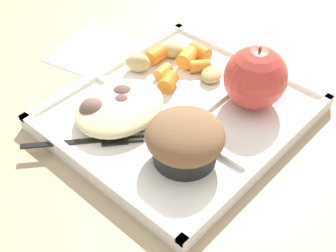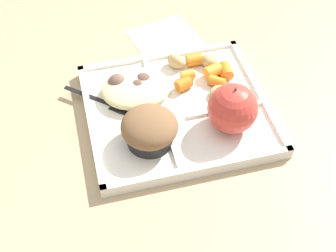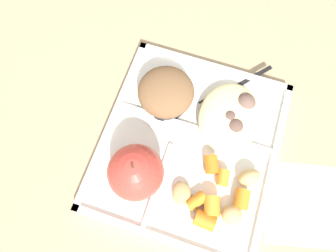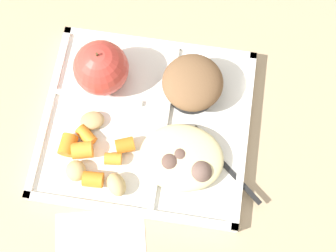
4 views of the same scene
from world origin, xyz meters
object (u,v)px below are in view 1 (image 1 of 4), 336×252
at_px(lunch_tray, 180,113).
at_px(plastic_fork, 95,140).
at_px(green_apple, 255,78).
at_px(bran_muffin, 185,140).

distance_m(lunch_tray, plastic_fork, 0.12).
height_order(lunch_tray, plastic_fork, lunch_tray).
relative_size(lunch_tray, plastic_fork, 2.51).
relative_size(green_apple, plastic_fork, 0.71).
distance_m(green_apple, plastic_fork, 0.22).
bearing_deg(plastic_fork, lunch_tray, 161.75).
distance_m(bran_muffin, plastic_fork, 0.12).
xyz_separation_m(lunch_tray, green_apple, (-0.08, 0.06, 0.05)).
distance_m(lunch_tray, bran_muffin, 0.10).
bearing_deg(green_apple, lunch_tray, -38.96).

